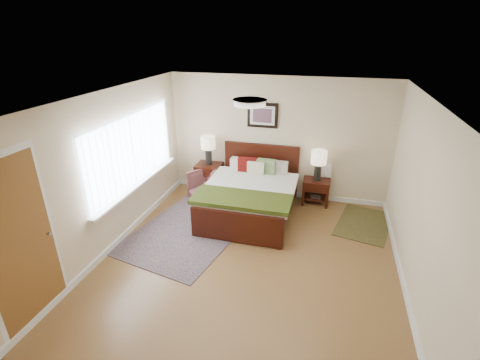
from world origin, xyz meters
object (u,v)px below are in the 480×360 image
(lamp_right, at_px, (319,160))
(nightstand_left, at_px, (209,170))
(nightstand_right, at_px, (316,189))
(rug_persian, at_px, (188,231))
(lamp_left, at_px, (208,145))
(armchair, at_px, (209,187))
(bed, at_px, (250,190))

(lamp_right, bearing_deg, nightstand_left, -179.46)
(nightstand_right, bearing_deg, rug_persian, -141.61)
(lamp_left, bearing_deg, lamp_right, 0.00)
(armchair, bearing_deg, lamp_left, 144.22)
(lamp_left, height_order, lamp_right, lamp_left)
(bed, height_order, lamp_right, lamp_right)
(bed, distance_m, lamp_right, 1.48)
(rug_persian, bearing_deg, nightstand_left, 108.00)
(nightstand_left, bearing_deg, rug_persian, -83.60)
(lamp_right, bearing_deg, rug_persian, -141.38)
(bed, xyz_separation_m, armchair, (-0.95, 0.33, -0.19))
(nightstand_left, xyz_separation_m, nightstand_right, (2.29, 0.01, -0.18))
(nightstand_right, height_order, lamp_left, lamp_left)
(lamp_right, xyz_separation_m, rug_persian, (-2.10, -1.68, -0.94))
(nightstand_left, bearing_deg, nightstand_right, 0.20)
(bed, height_order, nightstand_left, bed)
(bed, relative_size, rug_persian, 0.86)
(nightstand_right, distance_m, rug_persian, 2.70)
(bed, height_order, armchair, bed)
(lamp_right, relative_size, armchair, 0.87)
(nightstand_left, distance_m, lamp_left, 0.54)
(nightstand_left, bearing_deg, lamp_left, 90.00)
(lamp_left, xyz_separation_m, armchair, (0.15, -0.45, -0.74))
(bed, distance_m, nightstand_right, 1.42)
(lamp_right, height_order, armchair, lamp_right)
(bed, xyz_separation_m, rug_persian, (-0.92, -0.90, -0.50))
(armchair, bearing_deg, nightstand_right, 47.30)
(nightstand_left, relative_size, nightstand_right, 1.21)
(nightstand_right, distance_m, lamp_right, 0.61)
(lamp_left, distance_m, lamp_right, 2.29)
(bed, xyz_separation_m, lamp_right, (1.19, 0.78, 0.43))
(nightstand_right, distance_m, armchair, 2.18)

